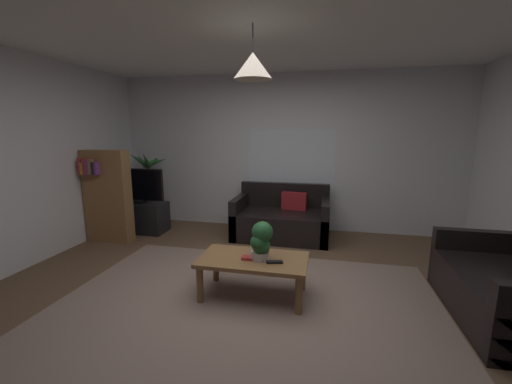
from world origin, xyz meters
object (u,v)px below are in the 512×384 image
tv (137,185)px  book_on_table_0 (248,258)px  couch_under_window (282,220)px  potted_palm_corner (149,193)px  tv_stand (140,217)px  remote_on_table_1 (258,259)px  coffee_table (253,264)px  bookshelf_corner (107,195)px  remote_on_table_0 (275,262)px  potted_plant_on_table (261,240)px  pendant_lamp (253,66)px

tv → book_on_table_0: bearing=-36.5°
couch_under_window → potted_palm_corner: 2.51m
tv_stand → potted_palm_corner: potted_palm_corner is taller
remote_on_table_1 → coffee_table: bearing=-85.1°
bookshelf_corner → tv_stand: bearing=70.3°
remote_on_table_1 → tv_stand: size_ratio=0.18×
remote_on_table_0 → tv: size_ratio=0.17×
couch_under_window → coffee_table: couch_under_window is taller
book_on_table_0 → remote_on_table_1: size_ratio=0.70×
book_on_table_0 → potted_palm_corner: bearing=137.2°
coffee_table → tv_stand: tv_stand is taller
remote_on_table_0 → potted_palm_corner: bearing=35.3°
potted_plant_on_table → book_on_table_0: bearing=-168.6°
potted_palm_corner → pendant_lamp: bearing=-41.7°
potted_plant_on_table → pendant_lamp: bearing=168.8°
remote_on_table_0 → bookshelf_corner: (-2.77, 1.24, 0.29)m
remote_on_table_0 → bookshelf_corner: bookshelf_corner is taller
coffee_table → bookshelf_corner: (-2.54, 1.16, 0.37)m
coffee_table → remote_on_table_0: (0.23, -0.08, 0.08)m
tv_stand → remote_on_table_0: bearing=-34.3°
book_on_table_0 → potted_palm_corner: size_ratio=0.08×
tv_stand → bookshelf_corner: (-0.19, -0.52, 0.47)m
tv → remote_on_table_0: bearing=-33.9°
couch_under_window → book_on_table_0: 1.98m
tv → potted_palm_corner: bearing=100.5°
bookshelf_corner → couch_under_window: bearing=16.6°
book_on_table_0 → remote_on_table_0: 0.28m
remote_on_table_1 → potted_palm_corner: potted_palm_corner is taller
remote_on_table_0 → remote_on_table_1: bearing=59.4°
tv → potted_palm_corner: 0.58m
potted_palm_corner → remote_on_table_1: bearing=-41.4°
book_on_table_0 → remote_on_table_0: book_on_table_0 is taller
bookshelf_corner → pendant_lamp: 3.19m
coffee_table → pendant_lamp: pendant_lamp is taller
remote_on_table_0 → remote_on_table_1: (-0.17, 0.05, 0.00)m
couch_under_window → remote_on_table_0: couch_under_window is taller
coffee_table → remote_on_table_0: size_ratio=6.83×
coffee_table → tv: tv is taller
potted_plant_on_table → tv_stand: 2.99m
remote_on_table_0 → potted_plant_on_table: potted_plant_on_table is taller
tv → tv_stand: bearing=90.0°
potted_plant_on_table → tv: (-2.44, 1.68, 0.19)m
book_on_table_0 → pendant_lamp: bearing=41.7°
couch_under_window → bookshelf_corner: bookshelf_corner is taller
couch_under_window → pendant_lamp: bearing=-90.8°
remote_on_table_1 → tv_stand: 2.96m
potted_palm_corner → pendant_lamp: pendant_lamp is taller
couch_under_window → tv: (-2.38, -0.27, 0.52)m
book_on_table_0 → tv_stand: tv_stand is taller
remote_on_table_1 → bookshelf_corner: size_ratio=0.11×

